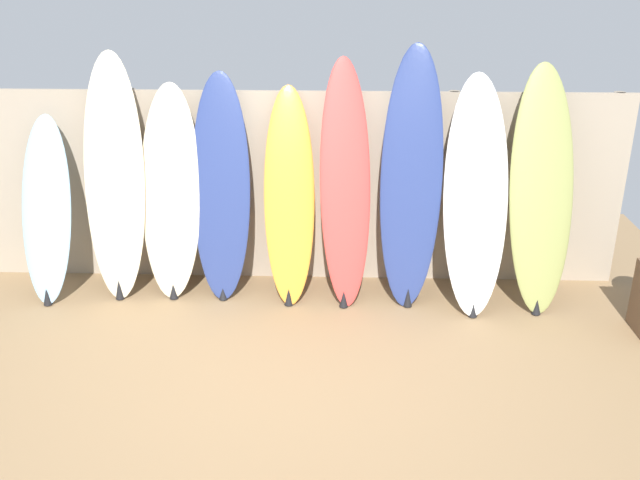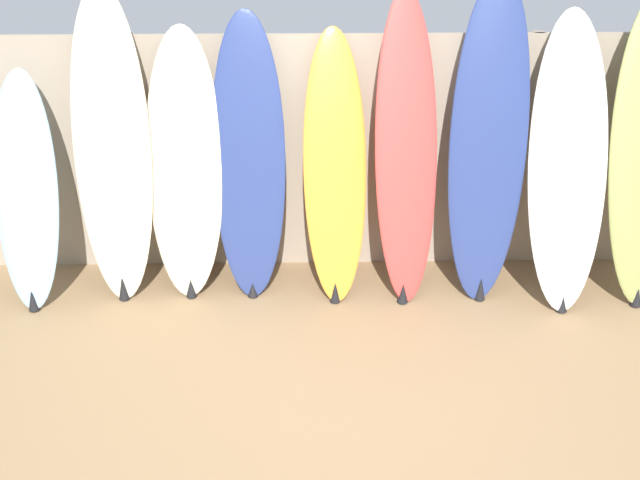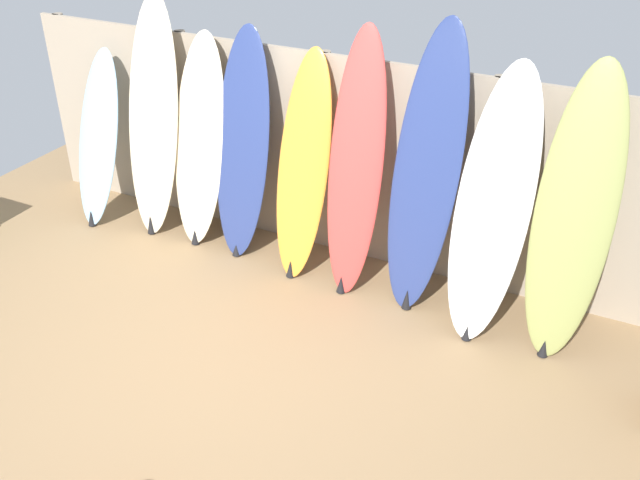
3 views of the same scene
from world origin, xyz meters
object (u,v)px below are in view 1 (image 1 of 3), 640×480
object	(u,v)px
surfboard_cream_1	(115,180)
surfboard_navy_6	(411,180)
surfboard_navy_3	(221,190)
surfboard_white_7	(476,196)
surfboard_orange_4	(290,198)
surfboard_cream_2	(171,194)
surfboard_olive_8	(541,191)
surfboard_skyblue_0	(47,211)
surfboard_red_5	(345,186)

from	to	relation	value
surfboard_cream_1	surfboard_navy_6	world-z (taller)	surfboard_navy_6
surfboard_navy_3	surfboard_white_7	xyz separation A→B (m)	(2.22, -0.11, 0.01)
surfboard_navy_3	surfboard_orange_4	world-z (taller)	surfboard_navy_3
surfboard_cream_2	surfboard_navy_6	size ratio (longest dim) A/B	0.85
surfboard_cream_2	surfboard_olive_8	xyz separation A→B (m)	(3.23, -0.09, 0.10)
surfboard_navy_3	surfboard_orange_4	distance (m)	0.61
surfboard_navy_6	surfboard_white_7	xyz separation A→B (m)	(0.55, -0.07, -0.11)
surfboard_cream_1	surfboard_navy_3	xyz separation A→B (m)	(0.94, 0.00, -0.08)
surfboard_skyblue_0	surfboard_cream_2	size ratio (longest dim) A/B	0.85
surfboard_orange_4	surfboard_olive_8	size ratio (longest dim) A/B	0.90
surfboard_cream_1	surfboard_white_7	bearing A→B (deg)	-2.06
surfboard_navy_3	surfboard_olive_8	distance (m)	2.78
surfboard_orange_4	surfboard_red_5	bearing A→B (deg)	-4.26
surfboard_navy_3	surfboard_olive_8	bearing A→B (deg)	-1.78
surfboard_skyblue_0	surfboard_red_5	size ratio (longest dim) A/B	0.76
surfboard_navy_6	surfboard_white_7	bearing A→B (deg)	-7.59
surfboard_navy_6	surfboard_olive_8	xyz separation A→B (m)	(1.11, -0.05, -0.07)
surfboard_skyblue_0	surfboard_orange_4	distance (m)	2.17
surfboard_red_5	surfboard_cream_2	bearing A→B (deg)	177.54
surfboard_cream_1	surfboard_olive_8	distance (m)	3.72
surfboard_cream_2	surfboard_red_5	bearing A→B (deg)	-2.46
surfboard_cream_1	surfboard_cream_2	bearing A→B (deg)	0.52
surfboard_skyblue_0	surfboard_olive_8	bearing A→B (deg)	0.09
surfboard_navy_3	surfboard_red_5	size ratio (longest dim) A/B	0.94
surfboard_red_5	surfboard_white_7	xyz separation A→B (m)	(1.12, -0.05, -0.06)
surfboard_navy_3	surfboard_olive_8	xyz separation A→B (m)	(2.78, -0.09, 0.05)
surfboard_navy_6	surfboard_white_7	distance (m)	0.57
surfboard_red_5	surfboard_white_7	world-z (taller)	surfboard_red_5
surfboard_navy_3	surfboard_navy_6	distance (m)	1.67
surfboard_cream_2	surfboard_white_7	xyz separation A→B (m)	(2.67, -0.12, 0.05)
surfboard_navy_6	surfboard_olive_8	size ratio (longest dim) A/B	1.07
surfboard_skyblue_0	surfboard_navy_6	xyz separation A→B (m)	(3.22, 0.05, 0.31)
surfboard_cream_2	surfboard_orange_4	distance (m)	1.06
surfboard_cream_1	surfboard_olive_8	size ratio (longest dim) A/B	1.04
surfboard_navy_6	surfboard_skyblue_0	bearing A→B (deg)	-179.05
surfboard_navy_3	surfboard_navy_6	bearing A→B (deg)	-1.38
surfboard_skyblue_0	surfboard_navy_6	world-z (taller)	surfboard_navy_6
surfboard_skyblue_0	surfboard_red_5	world-z (taller)	surfboard_red_5
surfboard_navy_3	surfboard_red_5	distance (m)	1.10
surfboard_white_7	surfboard_cream_2	bearing A→B (deg)	177.47
surfboard_cream_2	surfboard_olive_8	size ratio (longest dim) A/B	0.91
surfboard_red_5	surfboard_white_7	size ratio (longest dim) A/B	1.06
surfboard_cream_2	surfboard_red_5	distance (m)	1.55
surfboard_cream_1	surfboard_cream_2	distance (m)	0.51
surfboard_white_7	surfboard_navy_3	bearing A→B (deg)	177.07
surfboard_white_7	surfboard_olive_8	xyz separation A→B (m)	(0.56, 0.03, 0.04)
surfboard_skyblue_0	surfboard_navy_6	size ratio (longest dim) A/B	0.72
surfboard_orange_4	surfboard_red_5	size ratio (longest dim) A/B	0.88
surfboard_red_5	surfboard_olive_8	world-z (taller)	surfboard_red_5
surfboard_white_7	surfboard_skyblue_0	bearing A→B (deg)	179.69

